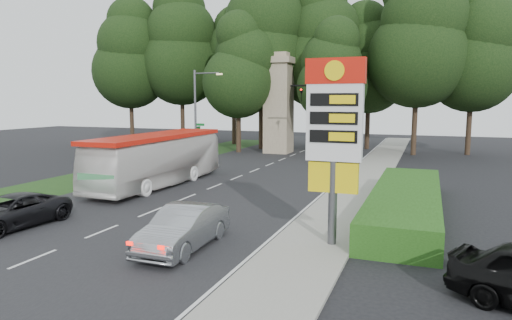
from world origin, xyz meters
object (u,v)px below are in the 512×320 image
at_px(monument, 279,103).
at_px(sedan_silver, 184,228).
at_px(streetlight_signs, 198,111).
at_px(gas_station_pylon, 334,126).
at_px(traffic_signal_mast, 344,109).
at_px(transit_bus, 158,160).
at_px(suv_charcoal, 10,212).

distance_m(monument, sedan_silver, 31.09).
distance_m(streetlight_signs, sedan_silver, 25.10).
xyz_separation_m(gas_station_pylon, traffic_signal_mast, (-3.52, 22.00, 0.22)).
xyz_separation_m(monument, sedan_silver, (6.21, -30.15, -4.32)).
distance_m(traffic_signal_mast, streetlight_signs, 12.83).
bearing_deg(monument, streetlight_signs, -121.97).
bearing_deg(gas_station_pylon, monument, 111.80).
relative_size(traffic_signal_mast, streetlight_signs, 0.90).
bearing_deg(traffic_signal_mast, transit_bus, -123.47).
xyz_separation_m(gas_station_pylon, sedan_silver, (-4.99, -2.15, -3.67)).
bearing_deg(sedan_silver, gas_station_pylon, 21.81).
bearing_deg(streetlight_signs, sedan_silver, -63.19).
bearing_deg(suv_charcoal, monument, 90.44).
bearing_deg(transit_bus, monument, 86.61).
height_order(traffic_signal_mast, sedan_silver, traffic_signal_mast).
xyz_separation_m(streetlight_signs, suv_charcoal, (2.97, -22.36, -3.74)).
bearing_deg(suv_charcoal, streetlight_signs, 101.81).
bearing_deg(sedan_silver, streetlight_signs, 115.36).
bearing_deg(sedan_silver, transit_bus, 125.47).
relative_size(gas_station_pylon, suv_charcoal, 1.37).
height_order(sedan_silver, suv_charcoal, sedan_silver).
distance_m(gas_station_pylon, streetlight_signs, 25.74).
height_order(gas_station_pylon, traffic_signal_mast, traffic_signal_mast).
relative_size(gas_station_pylon, traffic_signal_mast, 0.95).
bearing_deg(monument, transit_bus, -94.31).
distance_m(gas_station_pylon, monument, 30.17).
bearing_deg(transit_bus, gas_station_pylon, -31.67).
distance_m(transit_bus, suv_charcoal, 10.52).
relative_size(traffic_signal_mast, monument, 0.72).
xyz_separation_m(gas_station_pylon, suv_charcoal, (-13.22, -2.35, -3.75)).
relative_size(monument, suv_charcoal, 2.01).
relative_size(traffic_signal_mast, sedan_silver, 1.52).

